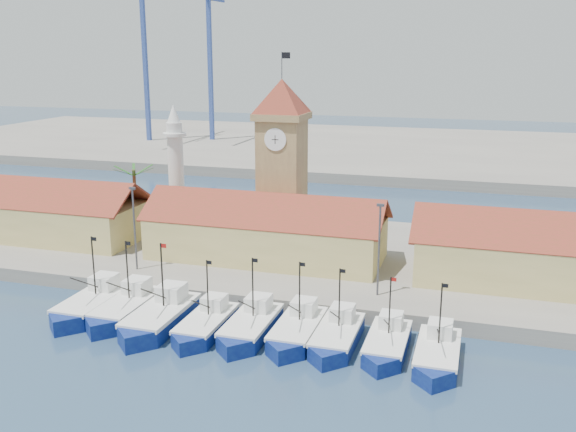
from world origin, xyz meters
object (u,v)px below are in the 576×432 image
(boat_4, at_px, (250,328))
(minaret, at_px, (176,167))
(boat_0, at_px, (91,306))
(clock_tower, at_px, (282,158))

(boat_4, height_order, minaret, minaret)
(boat_0, height_order, boat_4, boat_0)
(boat_4, distance_m, minaret, 33.02)
(boat_0, xyz_separation_m, clock_tower, (11.83, 23.02, 11.15))
(clock_tower, bearing_deg, minaret, 172.39)
(boat_0, relative_size, minaret, 0.64)
(boat_0, relative_size, clock_tower, 0.46)
(clock_tower, height_order, minaret, clock_tower)
(clock_tower, xyz_separation_m, minaret, (-15.00, 2.00, -2.23))
(boat_0, distance_m, boat_4, 16.15)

